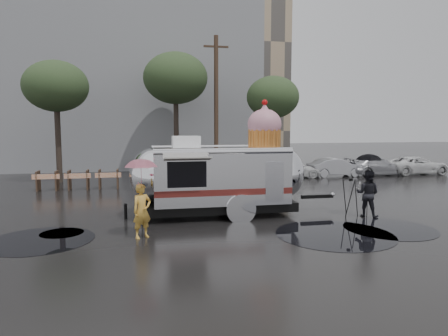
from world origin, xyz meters
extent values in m
plane|color=black|center=(0.00, 0.00, 0.00)|extent=(120.00, 120.00, 0.00)
cylinder|color=black|center=(3.21, -0.76, 0.01)|extent=(3.55, 3.55, 0.01)
cylinder|color=black|center=(-5.35, 0.47, 0.01)|extent=(3.02, 3.02, 0.01)
cylinder|color=black|center=(-4.87, 1.15, 0.01)|extent=(1.29, 1.29, 0.01)
cylinder|color=black|center=(2.36, 3.76, 0.01)|extent=(2.58, 2.58, 0.01)
cylinder|color=black|center=(5.26, -0.52, 0.01)|extent=(2.87, 2.87, 0.01)
cube|color=slate|center=(-4.00, 24.00, 6.50)|extent=(22.00, 12.00, 13.00)
cylinder|color=#473323|center=(2.50, 14.00, 4.50)|extent=(0.28, 0.28, 9.00)
cube|color=#473323|center=(2.50, 14.00, 8.30)|extent=(1.60, 0.12, 0.12)
cylinder|color=#382D26|center=(-7.00, 13.00, 2.93)|extent=(0.32, 0.32, 5.85)
ellipsoid|color=#273B1F|center=(-7.00, 13.00, 5.52)|extent=(3.64, 3.64, 2.86)
cylinder|color=#382D26|center=(0.00, 15.00, 3.38)|extent=(0.32, 0.32, 6.75)
ellipsoid|color=#273B1F|center=(0.00, 15.00, 6.38)|extent=(4.20, 4.20, 3.30)
cylinder|color=#382D26|center=(6.00, 13.00, 2.70)|extent=(0.32, 0.32, 5.40)
ellipsoid|color=#273B1F|center=(6.00, 13.00, 5.10)|extent=(3.36, 3.36, 2.64)
cube|color=#473323|center=(-7.50, 10.00, 0.50)|extent=(0.08, 0.80, 1.00)
cube|color=#473323|center=(-6.60, 10.00, 0.50)|extent=(0.08, 0.80, 1.00)
cube|color=#E5590C|center=(-7.05, 9.62, 0.75)|extent=(1.30, 0.04, 0.25)
cube|color=#473323|center=(-6.00, 10.00, 0.50)|extent=(0.08, 0.80, 1.00)
cube|color=#473323|center=(-5.10, 10.00, 0.50)|extent=(0.08, 0.80, 1.00)
cube|color=#E5590C|center=(-5.55, 9.62, 0.75)|extent=(1.30, 0.04, 0.25)
cube|color=#473323|center=(-4.50, 10.00, 0.50)|extent=(0.08, 0.80, 1.00)
cube|color=#473323|center=(-3.60, 10.00, 0.50)|extent=(0.08, 0.80, 1.00)
cube|color=#E5590C|center=(-4.05, 9.62, 0.75)|extent=(1.30, 0.04, 0.25)
imported|color=silver|center=(7.00, 12.00, 0.70)|extent=(4.00, 1.80, 1.40)
imported|color=#B2B2B7|center=(10.00, 12.00, 0.70)|extent=(4.00, 1.80, 1.40)
imported|color=#B2B2B7|center=(13.00, 12.00, 0.72)|extent=(4.20, 1.80, 1.44)
imported|color=silver|center=(16.00, 12.00, 0.75)|extent=(4.40, 1.90, 1.50)
cube|color=silver|center=(0.34, 2.67, 1.51)|extent=(4.80, 2.56, 1.95)
ellipsoid|color=silver|center=(2.72, 2.63, 1.51)|extent=(1.66, 2.51, 1.95)
ellipsoid|color=silver|center=(-2.04, 2.70, 1.51)|extent=(1.66, 2.51, 1.95)
cube|color=black|center=(0.34, 2.67, 0.38)|extent=(5.44, 2.25, 0.32)
cylinder|color=black|center=(0.86, 1.54, 0.38)|extent=(0.76, 0.25, 0.76)
cylinder|color=black|center=(0.90, 3.77, 0.38)|extent=(0.76, 0.25, 0.76)
cylinder|color=silver|center=(0.86, 1.39, 0.43)|extent=(1.04, 0.12, 1.04)
cube|color=black|center=(4.23, 2.61, 0.54)|extent=(1.30, 0.15, 0.13)
sphere|color=silver|center=(4.88, 2.60, 0.59)|extent=(0.18, 0.18, 0.17)
cylinder|color=black|center=(-3.01, 2.72, 0.27)|extent=(0.11, 0.11, 0.54)
cube|color=#5B1C18|center=(0.32, 1.43, 1.03)|extent=(4.76, 0.10, 0.22)
cube|color=#5B1C18|center=(0.36, 3.90, 1.03)|extent=(4.76, 0.10, 0.22)
cube|color=black|center=(-0.98, 1.43, 1.68)|extent=(1.30, 0.05, 0.87)
cube|color=#A09D95|center=(-0.98, 1.17, 2.22)|extent=(1.52, 0.56, 0.15)
cube|color=silver|center=(2.05, 1.39, 1.35)|extent=(0.65, 0.04, 1.41)
cube|color=white|center=(-0.85, 2.68, 2.70)|extent=(0.98, 0.72, 0.41)
cylinder|color=orange|center=(2.07, 2.64, 2.81)|extent=(1.14, 1.14, 0.65)
ellipsoid|color=#D1909F|center=(2.07, 2.64, 3.33)|extent=(1.27, 1.27, 1.12)
cone|color=#D1909F|center=(2.07, 2.64, 3.89)|extent=(0.55, 0.55, 0.43)
sphere|color=red|center=(2.07, 2.64, 4.13)|extent=(0.22, 0.22, 0.22)
imported|color=gold|center=(-2.47, 0.12, 0.80)|extent=(0.69, 0.61, 1.60)
imported|color=pink|center=(-2.47, 0.12, 1.96)|extent=(1.19, 1.19, 0.81)
cylinder|color=black|center=(-2.47, 0.12, 0.83)|extent=(0.02, 0.02, 1.65)
imported|color=black|center=(5.51, 1.18, 0.84)|extent=(0.89, 0.88, 1.68)
imported|color=black|center=(5.51, 1.18, 1.93)|extent=(1.12, 1.12, 0.76)
cylinder|color=black|center=(5.51, 1.18, 0.83)|extent=(0.02, 0.02, 1.65)
cylinder|color=black|center=(5.24, 1.49, 0.65)|extent=(0.04, 0.31, 1.32)
cylinder|color=black|center=(4.90, 1.70, 0.65)|extent=(0.28, 0.16, 1.33)
cylinder|color=black|center=(4.88, 1.29, 0.65)|extent=(0.27, 0.18, 1.33)
cube|color=black|center=(5.01, 1.49, 1.33)|extent=(0.12, 0.10, 0.09)
camera|label=1|loc=(-2.57, -11.55, 3.26)|focal=32.00mm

